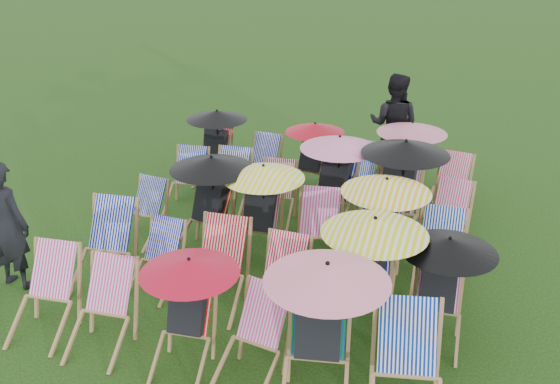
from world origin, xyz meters
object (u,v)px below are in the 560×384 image
(deckchair_29, at_px, (449,186))
(person_left, at_px, (7,225))
(deckchair_5, at_px, (408,373))
(deckchair_0, at_px, (43,295))
(person_rear, at_px, (394,125))

(deckchair_29, xyz_separation_m, person_left, (-4.92, -3.85, 0.40))
(deckchair_5, relative_size, person_left, 0.64)
(deckchair_5, height_order, deckchair_29, deckchair_5)
(deckchair_0, relative_size, person_rear, 0.52)
(deckchair_5, height_order, person_rear, person_rear)
(deckchair_0, xyz_separation_m, deckchair_5, (3.95, -0.07, 0.05))
(deckchair_29, bearing_deg, deckchair_5, -80.88)
(deckchair_0, relative_size, deckchair_5, 0.87)
(deckchair_29, height_order, person_left, person_left)
(person_left, height_order, person_rear, person_rear)
(person_left, bearing_deg, deckchair_29, -137.56)
(deckchair_0, height_order, deckchair_29, deckchair_0)
(deckchair_0, xyz_separation_m, deckchair_29, (3.95, 4.52, -0.03))
(deckchair_5, distance_m, person_rear, 5.99)
(deckchair_5, xyz_separation_m, person_rear, (-1.10, 5.88, 0.39))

